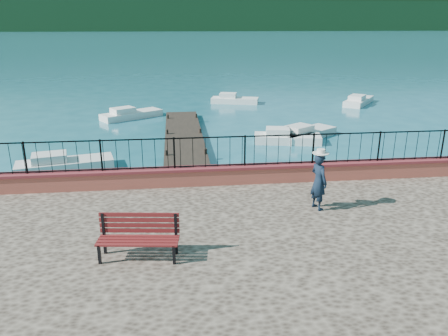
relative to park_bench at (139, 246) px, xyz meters
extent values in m
plane|color=#19596B|center=(3.32, 0.65, -1.49)|extent=(2000.00, 2000.00, 0.00)
cube|color=#AA4A3D|center=(3.32, 4.35, 0.00)|extent=(28.00, 0.46, 0.58)
cube|color=black|center=(3.32, 4.35, 0.76)|extent=(27.00, 0.05, 0.95)
cube|color=#2D231C|center=(1.32, 12.65, -1.34)|extent=(2.00, 16.00, 0.30)
cube|color=black|center=(3.32, 300.65, 7.51)|extent=(900.00, 60.00, 18.00)
cube|color=black|center=(3.32, 360.65, 20.51)|extent=(900.00, 120.00, 44.00)
ellipsoid|color=#142D23|center=(223.32, 560.65, -1.49)|extent=(448.00, 384.00, 180.00)
cube|color=black|center=(-0.01, -0.04, -0.08)|extent=(1.80, 0.75, 0.44)
cube|color=maroon|center=(0.03, 0.22, 0.41)|extent=(1.75, 0.30, 0.53)
imported|color=black|center=(4.70, 2.13, 0.50)|extent=(0.56, 0.67, 1.58)
cylinder|color=silver|center=(4.70, 2.13, 1.35)|extent=(0.44, 0.44, 0.12)
cube|color=silver|center=(-3.90, 9.99, -1.09)|extent=(4.19, 2.16, 0.80)
cube|color=silver|center=(6.76, 13.23, -1.09)|extent=(3.66, 1.96, 0.80)
cube|color=silver|center=(8.02, 14.12, -1.09)|extent=(3.93, 3.25, 0.80)
cube|color=silver|center=(-1.95, 20.40, -1.09)|extent=(4.09, 3.31, 0.80)
cube|color=silver|center=(5.61, 25.14, -1.09)|extent=(3.83, 2.20, 0.80)
cube|color=silver|center=(15.07, 23.62, -1.09)|extent=(3.52, 4.00, 0.80)
camera|label=1|loc=(0.88, -8.59, 4.63)|focal=35.00mm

